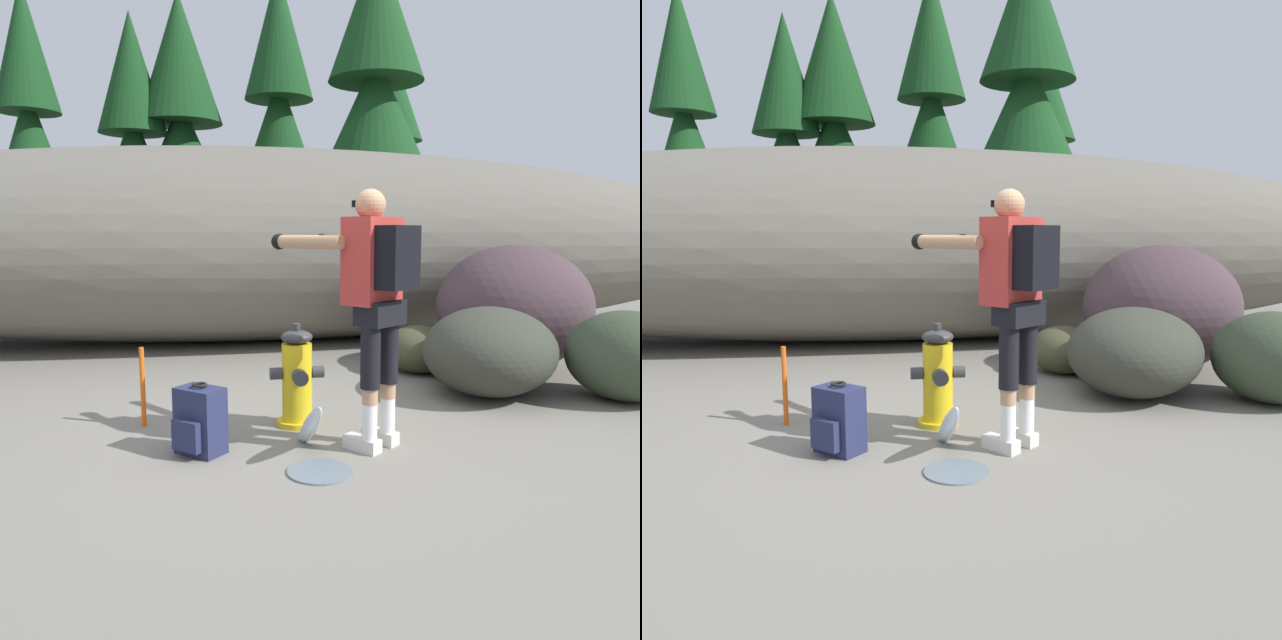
% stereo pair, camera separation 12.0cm
% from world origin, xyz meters
% --- Properties ---
extents(ground_plane, '(56.00, 56.00, 0.04)m').
position_xyz_m(ground_plane, '(0.00, 0.00, -0.02)').
color(ground_plane, slate).
extents(dirt_embankment, '(15.06, 3.20, 2.55)m').
position_xyz_m(dirt_embankment, '(0.00, 4.08, 1.28)').
color(dirt_embankment, '#666056').
rests_on(dirt_embankment, ground_plane).
extents(fire_hydrant, '(0.40, 0.35, 0.77)m').
position_xyz_m(fire_hydrant, '(-0.09, 0.25, 0.36)').
color(fire_hydrant, gold).
rests_on(fire_hydrant, ground_plane).
extents(hydrant_water_jet, '(0.40, 1.00, 0.58)m').
position_xyz_m(hydrant_water_jet, '(-0.09, -0.37, 0.13)').
color(hydrant_water_jet, silver).
rests_on(hydrant_water_jet, ground_plane).
extents(utility_worker, '(0.90, 1.00, 1.71)m').
position_xyz_m(utility_worker, '(0.34, -0.30, 1.09)').
color(utility_worker, beige).
rests_on(utility_worker, ground_plane).
extents(spare_backpack, '(0.36, 0.36, 0.47)m').
position_xyz_m(spare_backpack, '(-0.80, -0.23, 0.22)').
color(spare_backpack, '#23284C').
rests_on(spare_backpack, ground_plane).
extents(boulder_large, '(1.82, 1.80, 1.32)m').
position_xyz_m(boulder_large, '(2.44, 1.73, 0.66)').
color(boulder_large, '#443238').
rests_on(boulder_large, ground_plane).
extents(boulder_mid, '(1.70, 1.80, 0.78)m').
position_xyz_m(boulder_mid, '(1.74, 0.83, 0.39)').
color(boulder_mid, '#33362D').
rests_on(boulder_mid, ground_plane).
extents(boulder_small, '(1.35, 1.36, 0.78)m').
position_xyz_m(boulder_small, '(2.80, 0.41, 0.39)').
color(boulder_small, '#333F2D').
rests_on(boulder_small, ground_plane).
extents(boulder_outlier, '(0.96, 0.98, 0.49)m').
position_xyz_m(boulder_outlier, '(1.40, 1.73, 0.25)').
color(boulder_outlier, '#3F3F2A').
rests_on(boulder_outlier, ground_plane).
extents(pine_tree_far_left, '(1.99, 1.99, 6.47)m').
position_xyz_m(pine_tree_far_left, '(-4.26, 9.53, 3.45)').
color(pine_tree_far_left, '#47331E').
rests_on(pine_tree_far_left, ground_plane).
extents(pine_tree_left, '(2.26, 2.26, 6.12)m').
position_xyz_m(pine_tree_left, '(-2.25, 9.89, 3.16)').
color(pine_tree_left, '#47331E').
rests_on(pine_tree_left, ground_plane).
extents(pine_tree_center, '(2.81, 2.81, 6.63)m').
position_xyz_m(pine_tree_center, '(-1.23, 9.99, 3.38)').
color(pine_tree_center, '#47331E').
rests_on(pine_tree_center, ground_plane).
extents(pine_tree_right, '(2.35, 2.35, 7.14)m').
position_xyz_m(pine_tree_right, '(0.92, 9.70, 3.90)').
color(pine_tree_right, '#47331E').
rests_on(pine_tree_right, ground_plane).
extents(pine_tree_far_right, '(2.69, 2.69, 6.57)m').
position_xyz_m(pine_tree_far_right, '(2.36, 6.94, 3.75)').
color(pine_tree_far_right, '#47331E').
rests_on(pine_tree_far_right, ground_plane).
extents(pine_tree_ridge_end, '(2.42, 2.42, 5.74)m').
position_xyz_m(pine_tree_ridge_end, '(3.41, 9.61, 3.15)').
color(pine_tree_ridge_end, '#47331E').
rests_on(pine_tree_ridge_end, ground_plane).
extents(survey_stake, '(0.04, 0.04, 0.60)m').
position_xyz_m(survey_stake, '(-1.22, 0.42, 0.30)').
color(survey_stake, '#E55914').
rests_on(survey_stake, ground_plane).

